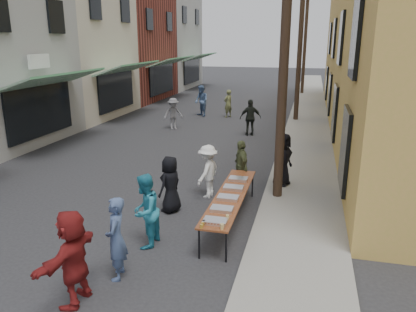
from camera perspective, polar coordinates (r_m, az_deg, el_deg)
The scene contains 27 objects.
ground at distance 10.58m, azimuth -16.09°, elevation -9.53°, with size 120.00×120.00×0.00m, color #28282B.
sidewalk at distance 23.57m, azimuth 13.90°, elevation 4.85°, with size 2.20×60.00×0.10m, color gray.
storefront_row at distance 27.59m, azimuth -19.48°, elevation 14.53°, with size 8.00×37.00×9.00m.
utility_pole_near at distance 11.18m, azimuth 10.80°, elevation 16.02°, with size 0.26×0.26×9.00m, color #2D2116.
utility_pole_mid at distance 23.16m, azimuth 12.87°, elevation 15.82°, with size 0.26×0.26×9.00m, color #2D2116.
utility_pole_far at distance 35.16m, azimuth 13.53°, elevation 15.76°, with size 0.26×0.26×9.00m, color #2D2116.
serving_table at distance 10.12m, azimuth 3.17°, elevation -5.67°, with size 0.70×4.00×0.75m.
catering_tray_sausage at distance 8.61m, azimuth 1.02°, elevation -9.16°, with size 0.50×0.33×0.08m, color maroon.
catering_tray_foil_b at distance 9.19m, azimuth 1.96°, elevation -7.48°, with size 0.50×0.33×0.08m, color #B2B2B7.
catering_tray_buns at distance 9.82m, azimuth 2.84°, elevation -5.89°, with size 0.50×0.33×0.08m, color tan.
catering_tray_foil_d at distance 10.46m, azimuth 3.60°, elevation -4.49°, with size 0.50×0.33×0.08m, color #B2B2B7.
catering_tray_buns_end at distance 11.11m, azimuth 4.28°, elevation -3.25°, with size 0.50×0.33×0.08m, color tan.
condiment_jar_a at distance 8.40m, azimuth -0.94°, elevation -9.85°, with size 0.07×0.07×0.08m, color #A57F26.
condiment_jar_b at distance 8.49m, azimuth -0.76°, elevation -9.56°, with size 0.07×0.07×0.08m, color #A57F26.
condiment_jar_c at distance 8.57m, azimuth -0.59°, elevation -9.28°, with size 0.07×0.07×0.08m, color #A57F26.
cup_stack at distance 8.34m, azimuth 1.98°, elevation -9.89°, with size 0.08×0.08×0.12m, color tan.
guest_front_a at distance 10.81m, azimuth -5.32°, elevation -3.98°, with size 0.75×0.49×1.53m, color black.
guest_front_b at distance 8.04m, azimuth -12.80°, elevation -11.26°, with size 0.60×0.40×1.65m, color #445883.
guest_front_c at distance 9.08m, azimuth -8.84°, elevation -7.66°, with size 0.81×0.63×1.68m, color teal.
guest_front_d at distance 11.74m, azimuth -0.04°, elevation -2.17°, with size 1.01×0.58×1.56m, color white.
guest_front_e at distance 12.27m, azimuth 4.65°, elevation -1.38°, with size 0.92×0.38×1.58m, color #565F37.
guest_queue_back at distance 7.52m, azimuth -18.48°, elevation -13.39°, with size 1.61×0.51×1.74m, color maroon.
server at distance 12.65m, azimuth 10.48°, elevation -0.44°, with size 0.80×0.52×1.64m, color black.
passerby_left at distance 20.89m, azimuth -4.91°, elevation 5.96°, with size 1.03×0.59×1.60m, color slate.
passerby_mid at distance 19.48m, azimuth 5.99°, elevation 5.38°, with size 1.01×0.42×1.73m, color black.
passerby_right at distance 24.08m, azimuth 2.84°, elevation 7.37°, with size 0.59×0.39×1.62m, color olive.
passerby_far at distance 24.37m, azimuth -0.94°, elevation 7.75°, with size 0.89×0.70×1.84m, color #52709F.
Camera 1 is at (5.05, -8.15, 4.47)m, focal length 35.00 mm.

